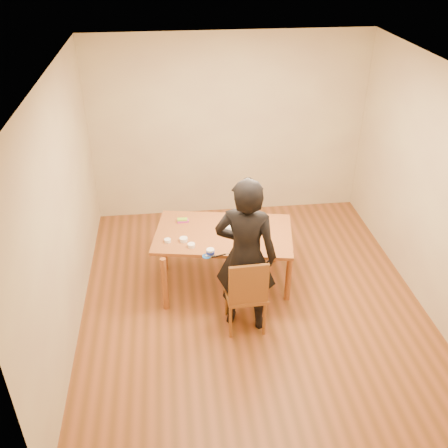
{
  "coord_description": "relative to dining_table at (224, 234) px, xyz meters",
  "views": [
    {
      "loc": [
        -0.87,
        -4.59,
        3.91
      ],
      "look_at": [
        -0.3,
        0.33,
        0.9
      ],
      "focal_mm": 40.0,
      "sensor_mm": 36.0,
      "label": 1
    }
  ],
  "objects": [
    {
      "name": "ramekin_multi",
      "position": [
        -0.66,
        -0.12,
        0.04
      ],
      "size": [
        0.08,
        0.08,
        0.04
      ],
      "primitive_type": "cylinder",
      "color": "white",
      "rests_on": "dining_table"
    },
    {
      "name": "dining_chair",
      "position": [
        0.15,
        -0.78,
        -0.28
      ],
      "size": [
        0.45,
        0.45,
        0.04
      ],
      "primitive_type": "cube",
      "rotation": [
        0.0,
        0.0,
        0.04
      ],
      "color": "brown",
      "rests_on": "floor"
    },
    {
      "name": "frosting_lid",
      "position": [
        -0.24,
        -0.47,
        0.02
      ],
      "size": [
        0.1,
        0.1,
        0.01
      ],
      "primitive_type": "cylinder",
      "color": "#1B51B1",
      "rests_on": "dining_table"
    },
    {
      "name": "ramekin_yellow",
      "position": [
        -0.48,
        -0.13,
        0.04
      ],
      "size": [
        0.09,
        0.09,
        0.04
      ],
      "primitive_type": "cylinder",
      "color": "white",
      "rests_on": "dining_table"
    },
    {
      "name": "cake_plate",
      "position": [
        0.08,
        0.03,
        0.03
      ],
      "size": [
        0.29,
        0.29,
        0.02
      ],
      "primitive_type": "cylinder",
      "color": "red",
      "rests_on": "dining_table"
    },
    {
      "name": "frosting_tub",
      "position": [
        -0.2,
        -0.45,
        0.06
      ],
      "size": [
        0.09,
        0.09,
        0.08
      ],
      "primitive_type": "cylinder",
      "color": "white",
      "rests_on": "dining_table"
    },
    {
      "name": "dining_table",
      "position": [
        0.0,
        0.0,
        0.0
      ],
      "size": [
        1.76,
        1.23,
        0.04
      ],
      "primitive_type": "cube",
      "rotation": [
        0.0,
        0.0,
        -0.18
      ],
      "color": "brown",
      "rests_on": "floor"
    },
    {
      "name": "candy_box_green",
      "position": [
        -0.47,
        0.31,
        0.05
      ],
      "size": [
        0.13,
        0.07,
        0.02
      ],
      "primitive_type": "cube",
      "rotation": [
        0.0,
        0.0,
        -0.04
      ],
      "color": "green",
      "rests_on": "candy_box_pink"
    },
    {
      "name": "candy_box_pink",
      "position": [
        -0.47,
        0.31,
        0.03
      ],
      "size": [
        0.14,
        0.08,
        0.02
      ],
      "primitive_type": "cube",
      "rotation": [
        0.0,
        0.0,
        0.06
      ],
      "color": "#CC307C",
      "rests_on": "dining_table"
    },
    {
      "name": "spatula",
      "position": [
        -0.11,
        -0.47,
        0.02
      ],
      "size": [
        0.17,
        0.06,
        0.01
      ],
      "primitive_type": "cube",
      "rotation": [
        0.0,
        0.0,
        0.27
      ],
      "color": "black",
      "rests_on": "dining_table"
    },
    {
      "name": "room_shell",
      "position": [
        0.3,
        -0.04,
        0.62
      ],
      "size": [
        4.0,
        4.5,
        2.7
      ],
      "color": "brown",
      "rests_on": "ground"
    },
    {
      "name": "frosting_dollop",
      "position": [
        -0.24,
        -0.47,
        0.04
      ],
      "size": [
        0.04,
        0.04,
        0.02
      ],
      "primitive_type": "ellipsoid",
      "color": "white",
      "rests_on": "frosting_lid"
    },
    {
      "name": "cake",
      "position": [
        0.08,
        0.03,
        0.07
      ],
      "size": [
        0.2,
        0.2,
        0.06
      ],
      "primitive_type": "cylinder",
      "color": "white",
      "rests_on": "cake_plate"
    },
    {
      "name": "ramekin_green",
      "position": [
        -0.4,
        -0.26,
        0.04
      ],
      "size": [
        0.08,
        0.08,
        0.04
      ],
      "primitive_type": "cylinder",
      "color": "white",
      "rests_on": "dining_table"
    },
    {
      "name": "person",
      "position": [
        0.15,
        -0.73,
        0.18
      ],
      "size": [
        0.77,
        0.62,
        1.82
      ],
      "primitive_type": "imported",
      "rotation": [
        0.0,
        0.0,
        2.82
      ],
      "color": "black",
      "rests_on": "floor"
    },
    {
      "name": "frosting_dome",
      "position": [
        0.08,
        0.03,
        0.12
      ],
      "size": [
        0.2,
        0.2,
        0.03
      ],
      "primitive_type": "ellipsoid",
      "color": "white",
      "rests_on": "cake"
    }
  ]
}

